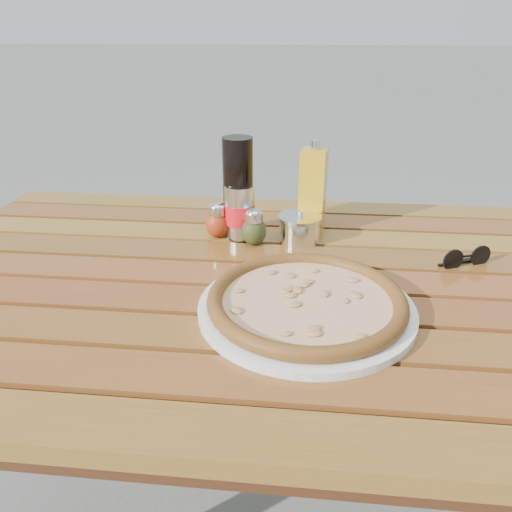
# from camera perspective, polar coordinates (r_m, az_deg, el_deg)

# --- Properties ---
(table) EXTENTS (1.40, 0.90, 0.75)m
(table) POSITION_cam_1_polar(r_m,az_deg,el_deg) (0.99, -0.12, -6.03)
(table) COLOR #341E0B
(table) RESTS_ON ground
(plate) EXTENTS (0.43, 0.43, 0.01)m
(plate) POSITION_cam_1_polar(r_m,az_deg,el_deg) (0.84, 5.75, -5.96)
(plate) COLOR silver
(plate) RESTS_ON table
(pizza) EXTENTS (0.36, 0.36, 0.03)m
(pizza) POSITION_cam_1_polar(r_m,az_deg,el_deg) (0.83, 5.80, -5.03)
(pizza) COLOR beige
(pizza) RESTS_ON plate
(pepper_shaker) EXTENTS (0.06, 0.06, 0.08)m
(pepper_shaker) POSITION_cam_1_polar(r_m,az_deg,el_deg) (1.11, -4.41, 4.05)
(pepper_shaker) COLOR #B63614
(pepper_shaker) RESTS_ON table
(oregano_shaker) EXTENTS (0.07, 0.07, 0.08)m
(oregano_shaker) POSITION_cam_1_polar(r_m,az_deg,el_deg) (1.07, -0.24, 3.28)
(oregano_shaker) COLOR #3D441B
(oregano_shaker) RESTS_ON table
(dark_bottle) EXTENTS (0.07, 0.07, 0.22)m
(dark_bottle) POSITION_cam_1_polar(r_m,az_deg,el_deg) (1.10, -2.07, 7.80)
(dark_bottle) COLOR black
(dark_bottle) RESTS_ON table
(soda_can) EXTENTS (0.09, 0.09, 0.12)m
(soda_can) POSITION_cam_1_polar(r_m,az_deg,el_deg) (1.10, -1.87, 5.05)
(soda_can) COLOR silver
(soda_can) RESTS_ON table
(olive_oil_cruet) EXTENTS (0.06, 0.06, 0.21)m
(olive_oil_cruet) POSITION_cam_1_polar(r_m,az_deg,el_deg) (1.13, 6.50, 7.39)
(olive_oil_cruet) COLOR gold
(olive_oil_cruet) RESTS_ON table
(parmesan_tin) EXTENTS (0.12, 0.12, 0.07)m
(parmesan_tin) POSITION_cam_1_polar(r_m,az_deg,el_deg) (1.09, 5.01, 3.19)
(parmesan_tin) COLOR white
(parmesan_tin) RESTS_ON table
(sunglasses) EXTENTS (0.11, 0.06, 0.04)m
(sunglasses) POSITION_cam_1_polar(r_m,az_deg,el_deg) (1.07, 22.86, -0.26)
(sunglasses) COLOR black
(sunglasses) RESTS_ON table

